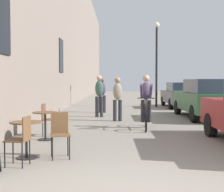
% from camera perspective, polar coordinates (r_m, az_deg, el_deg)
% --- Properties ---
extents(building_facade_left, '(0.54, 68.00, 10.35)m').
position_cam_1_polar(building_facade_left, '(18.89, -8.86, 13.74)').
color(building_facade_left, gray).
rests_on(building_facade_left, ground_plane).
extents(cafe_table_near, '(0.64, 0.64, 0.72)m').
position_cam_1_polar(cafe_table_near, '(6.73, -14.52, -5.98)').
color(cafe_table_near, black).
rests_on(cafe_table_near, ground_plane).
extents(cafe_chair_near_toward_street, '(0.43, 0.43, 0.89)m').
position_cam_1_polar(cafe_chair_near_toward_street, '(6.14, -15.33, -6.84)').
color(cafe_chair_near_toward_street, black).
rests_on(cafe_chair_near_toward_street, ground_plane).
extents(cafe_chair_near_toward_wall, '(0.46, 0.46, 0.89)m').
position_cam_1_polar(cafe_chair_near_toward_wall, '(6.66, -8.93, -6.05)').
color(cafe_chair_near_toward_wall, black).
rests_on(cafe_chair_near_toward_wall, ground_plane).
extents(cafe_table_mid, '(0.64, 0.64, 0.72)m').
position_cam_1_polar(cafe_table_mid, '(8.68, -11.42, -4.02)').
color(cafe_table_mid, black).
rests_on(cafe_table_mid, ground_plane).
extents(cafe_chair_mid_toward_street, '(0.40, 0.40, 0.89)m').
position_cam_1_polar(cafe_chair_mid_toward_street, '(9.30, -11.06, -3.60)').
color(cafe_chair_mid_toward_street, black).
rests_on(cafe_chair_mid_toward_street, ground_plane).
extents(cyclist_on_bicycle, '(0.52, 1.76, 1.74)m').
position_cam_1_polar(cyclist_on_bicycle, '(10.57, 5.87, -1.24)').
color(cyclist_on_bicycle, black).
rests_on(cyclist_on_bicycle, ground_plane).
extents(pedestrian_near, '(0.38, 0.30, 1.66)m').
position_cam_1_polar(pedestrian_near, '(12.46, 0.95, -0.08)').
color(pedestrian_near, '#26262D').
rests_on(pedestrian_near, ground_plane).
extents(pedestrian_mid, '(0.36, 0.28, 1.75)m').
position_cam_1_polar(pedestrian_mid, '(13.89, -2.22, 0.43)').
color(pedestrian_mid, '#26262D').
rests_on(pedestrian_mid, ground_plane).
extents(pedestrian_far, '(0.37, 0.28, 1.68)m').
position_cam_1_polar(pedestrian_far, '(15.86, -1.68, 0.55)').
color(pedestrian_far, '#26262D').
rests_on(pedestrian_far, ground_plane).
extents(street_lamp, '(0.32, 0.32, 4.90)m').
position_cam_1_polar(street_lamp, '(19.47, 7.67, 7.27)').
color(street_lamp, black).
rests_on(street_lamp, ground_plane).
extents(parked_car_second, '(1.96, 4.49, 1.59)m').
position_cam_1_polar(parked_car_second, '(13.95, 15.93, -0.34)').
color(parked_car_second, '#23512D').
rests_on(parked_car_second, ground_plane).
extents(parked_car_third, '(1.76, 4.05, 1.43)m').
position_cam_1_polar(parked_car_third, '(19.30, 11.70, 0.26)').
color(parked_car_third, '#595960').
rests_on(parked_car_third, ground_plane).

